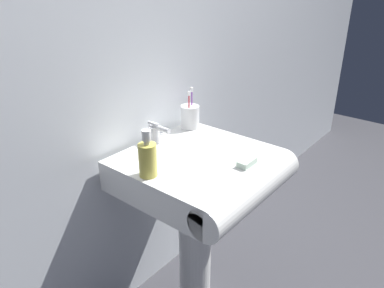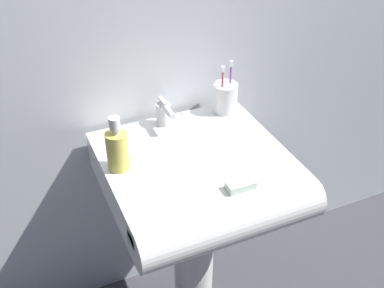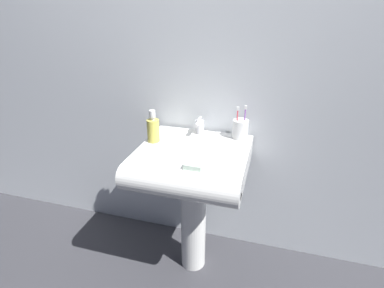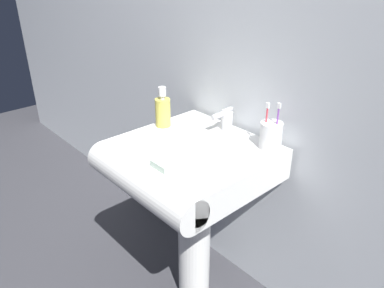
# 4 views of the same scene
# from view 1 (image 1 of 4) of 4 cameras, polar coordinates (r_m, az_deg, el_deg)

# --- Properties ---
(wall_back) EXTENTS (5.00, 0.05, 2.40)m
(wall_back) POSITION_cam_1_polar(r_m,az_deg,el_deg) (1.54, -8.44, 15.65)
(wall_back) COLOR silver
(wall_back) RESTS_ON ground
(sink_pedestal) EXTENTS (0.14, 0.14, 0.66)m
(sink_pedestal) POSITION_cam_1_polar(r_m,az_deg,el_deg) (1.72, 0.45, -15.32)
(sink_pedestal) COLOR white
(sink_pedestal) RESTS_ON ground
(sink_basin) EXTENTS (0.56, 0.57, 0.12)m
(sink_basin) POSITION_cam_1_polar(r_m,az_deg,el_deg) (1.47, 2.03, -4.42)
(sink_basin) COLOR white
(sink_basin) RESTS_ON sink_pedestal
(faucet) EXTENTS (0.05, 0.11, 0.09)m
(faucet) POSITION_cam_1_polar(r_m,az_deg,el_deg) (1.56, -5.61, 1.61)
(faucet) COLOR silver
(faucet) RESTS_ON sink_basin
(toothbrush_cup) EXTENTS (0.08, 0.08, 0.19)m
(toothbrush_cup) POSITION_cam_1_polar(r_m,az_deg,el_deg) (1.71, -0.32, 4.20)
(toothbrush_cup) COLOR white
(toothbrush_cup) RESTS_ON sink_basin
(soap_bottle) EXTENTS (0.06, 0.06, 0.17)m
(soap_bottle) POSITION_cam_1_polar(r_m,az_deg,el_deg) (1.31, -6.78, -2.17)
(soap_bottle) COLOR gold
(soap_bottle) RESTS_ON sink_basin
(bar_soap) EXTENTS (0.08, 0.04, 0.02)m
(bar_soap) POSITION_cam_1_polar(r_m,az_deg,el_deg) (1.40, 8.35, -2.80)
(bar_soap) COLOR silver
(bar_soap) RESTS_ON sink_basin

